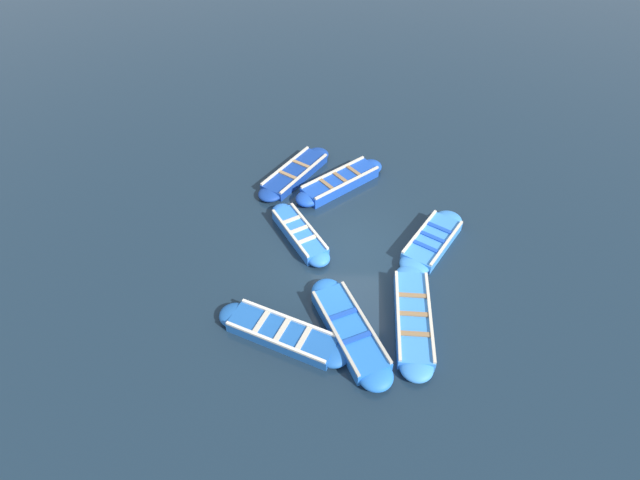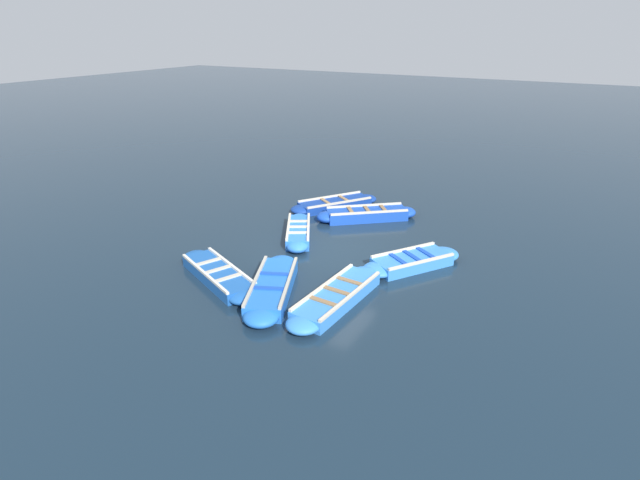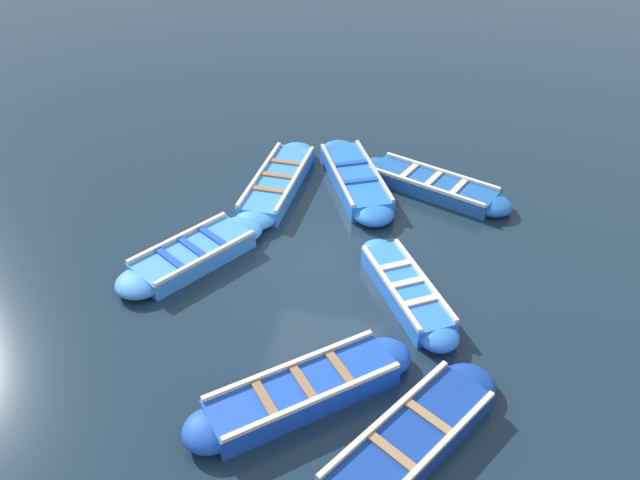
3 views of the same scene
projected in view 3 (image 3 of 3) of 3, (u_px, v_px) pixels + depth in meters
name	position (u px, v px, depth m)	size (l,w,h in m)	color
ground_plane	(326.00, 266.00, 12.26)	(120.00, 120.00, 0.00)	#162838
boat_tucked	(278.00, 182.00, 14.50)	(1.13, 3.99, 0.41)	#3884E0
boat_end_of_row	(193.00, 255.00, 12.27)	(2.63, 3.29, 0.40)	#3884E0
boat_mid_row	(303.00, 391.00, 9.46)	(3.45, 3.02, 0.46)	#1947B7
boat_inner_gap	(409.00, 441.00, 8.79)	(2.81, 3.60, 0.38)	navy
boat_near_quay	(355.00, 179.00, 14.57)	(2.40, 3.89, 0.45)	blue
boat_centre	(432.00, 185.00, 14.40)	(3.84, 2.31, 0.39)	#1E59AD
boat_outer_left	(406.00, 290.00, 11.38)	(2.22, 3.13, 0.42)	blue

